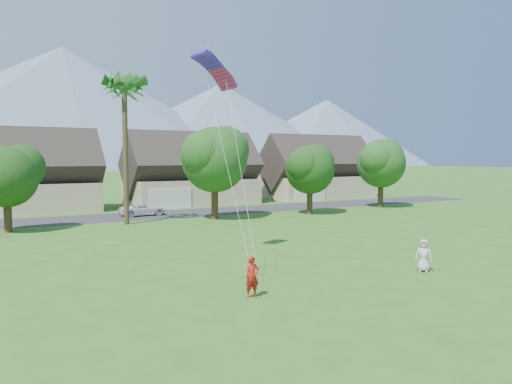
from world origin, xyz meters
TOP-DOWN VIEW (x-y plane):
  - ground at (0.00, 0.00)m, footprint 500.00×500.00m
  - street at (0.00, 34.00)m, footprint 90.00×7.00m
  - kite_flyer at (-3.64, 3.98)m, footprint 0.63×0.43m
  - watcher at (5.99, 3.71)m, footprint 0.90×0.95m
  - parked_car at (1.10, 34.00)m, footprint 4.56×2.36m
  - mountain_ridge at (10.40, 260.00)m, footprint 540.00×240.00m
  - houses_row at (0.49, 42.99)m, footprint 72.75×8.19m
  - tree_row at (-1.14, 27.92)m, footprint 62.27×6.67m
  - fan_palm at (-2.00, 28.50)m, footprint 3.00×3.00m
  - parafoil_kite at (-1.37, 12.13)m, footprint 3.41×1.57m

SIDE VIEW (x-z plane):
  - ground at x=0.00m, z-range 0.00..0.00m
  - street at x=0.00m, z-range 0.00..0.01m
  - parked_car at x=1.10m, z-range 0.00..1.23m
  - watcher at x=5.99m, z-range 0.00..1.63m
  - kite_flyer at x=-3.64m, z-range 0.00..1.69m
  - houses_row at x=0.49m, z-range -0.99..7.87m
  - tree_row at x=-1.14m, z-range 0.66..9.11m
  - parafoil_kite at x=-1.37m, z-range 10.40..10.90m
  - fan_palm at x=-2.00m, z-range 4.90..18.70m
  - mountain_ridge at x=10.40m, z-range -5.93..64.07m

